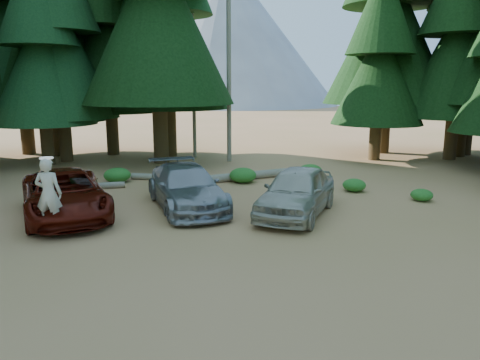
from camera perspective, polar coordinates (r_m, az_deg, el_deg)
The scene contains 19 objects.
ground at distance 11.71m, azimuth -5.59°, elevation -9.31°, with size 160.00×160.00×0.00m, color #A77F47.
forest_belt_north at distance 26.25m, azimuth -3.06°, elevation 2.48°, with size 36.00×7.00×22.00m, color black, non-canonical shape.
snag_front at distance 25.46m, azimuth -1.38°, elevation 15.75°, with size 0.24×0.24×12.00m, color slate.
snag_back at distance 26.99m, azimuth -5.72°, elevation 13.34°, with size 0.20×0.20×10.00m, color slate.
mountain_peak at distance 99.56m, azimuth -3.19°, elevation 16.55°, with size 48.00×50.00×28.00m.
red_pickup at distance 15.89m, azimuth -20.57°, elevation -1.62°, with size 2.44×5.28×1.47m, color #531007.
silver_minivan_center at distance 16.00m, azimuth -6.57°, elevation -0.87°, with size 2.04×5.02×1.46m, color #919398.
silver_minivan_right at distance 15.17m, azimuth 6.94°, elevation -1.39°, with size 1.83×4.56×1.55m, color #B6B3A2.
frisbee_player at distance 13.67m, azimuth -22.31°, elevation -1.53°, with size 0.74×0.51×1.97m.
log_left at distance 19.83m, azimuth -19.06°, elevation -0.78°, with size 0.26×0.26×3.59m, color slate.
log_mid at distance 20.75m, azimuth -8.68°, elevation 0.30°, with size 0.28×0.28×3.43m, color slate.
log_right at distance 21.15m, azimuth 3.04°, elevation 0.74°, with size 0.36×0.36×5.59m, color slate.
shrub_far_left at distance 20.84m, azimuth -14.74°, elevation 0.58°, with size 1.14×1.14×0.63m, color #1E5B1B.
shrub_left at distance 21.80m, azimuth -20.31°, elevation 0.60°, with size 0.99×0.99×0.54m, color #1E5B1B.
shrub_center_left at distance 20.84m, azimuth -8.65°, elevation 0.83°, with size 1.14×1.14×0.63m, color #1E5B1B.
shrub_center_right at distance 20.11m, azimuth 0.36°, elevation 0.59°, with size 1.16×1.16×0.64m, color #1E5B1B.
shrub_right at distance 19.02m, azimuth 13.75°, elevation -0.61°, with size 0.91×0.91×0.50m, color #1E5B1B.
shrub_far_right at distance 21.56m, azimuth 8.57°, elevation 1.14°, with size 1.06×1.06×0.58m, color #1E5B1B.
shrub_edge_east at distance 18.23m, azimuth 21.28°, elevation -1.71°, with size 0.79×0.79×0.43m, color #1E5B1B.
Camera 1 is at (0.93, -10.90, 4.18)m, focal length 35.00 mm.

